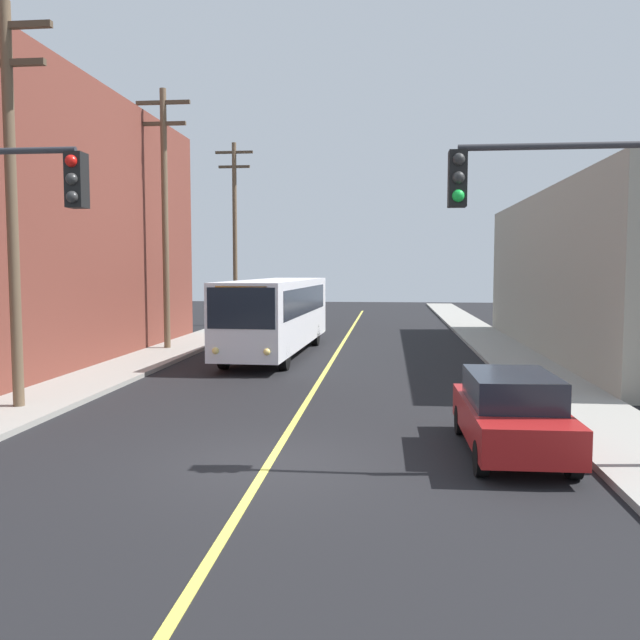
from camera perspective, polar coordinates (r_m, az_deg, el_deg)
ground_plane at (r=12.87m, az=-4.43°, el=-12.24°), size 120.00×120.00×0.00m
sidewalk_left at (r=24.35m, az=-17.12°, el=-4.27°), size 2.50×90.00×0.15m
sidewalk_right at (r=22.97m, az=18.53°, el=-4.82°), size 2.50×90.00×0.15m
lane_stripe_center at (r=27.47m, az=1.21°, el=-3.24°), size 0.16×60.00×0.01m
city_bus at (r=28.23m, az=-3.71°, el=0.66°), size 2.99×12.23×3.20m
parked_car_red at (r=13.82m, az=16.12°, el=-7.63°), size 1.87×4.42×1.62m
utility_pole_near at (r=18.68m, az=-25.05°, el=10.27°), size 2.40×0.28×10.13m
utility_pole_mid at (r=30.29m, az=-13.21°, el=9.37°), size 2.40×0.28×11.32m
utility_pole_far at (r=42.90m, az=-7.35°, el=8.07°), size 2.40×0.28×11.44m
traffic_signal_right_corner at (r=12.65m, az=20.62°, el=6.93°), size 3.75×0.48×6.00m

